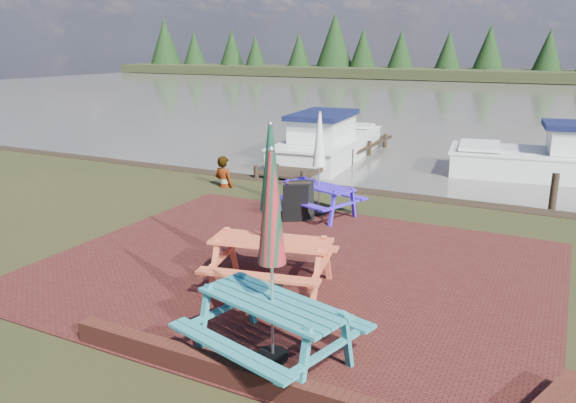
{
  "coord_description": "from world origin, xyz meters",
  "views": [
    {
      "loc": [
        4.21,
        -7.59,
        3.96
      ],
      "look_at": [
        -0.59,
        1.87,
        1.0
      ],
      "focal_mm": 35.0,
      "sensor_mm": 36.0,
      "label": 1
    }
  ],
  "objects_px": {
    "picnic_table_blue": "(319,180)",
    "chalkboard": "(298,202)",
    "picnic_table_teal": "(272,291)",
    "person": "(223,157)",
    "jetty": "(333,154)",
    "boat_near": "(574,161)",
    "picnic_table_red": "(271,233)",
    "boat_jetty": "(328,144)"
  },
  "relations": [
    {
      "from": "picnic_table_teal",
      "to": "boat_jetty",
      "type": "relative_size",
      "value": 0.39
    },
    {
      "from": "chalkboard",
      "to": "jetty",
      "type": "height_order",
      "value": "chalkboard"
    },
    {
      "from": "chalkboard",
      "to": "boat_near",
      "type": "distance_m",
      "value": 10.28
    },
    {
      "from": "picnic_table_red",
      "to": "picnic_table_blue",
      "type": "relative_size",
      "value": 1.12
    },
    {
      "from": "picnic_table_red",
      "to": "chalkboard",
      "type": "relative_size",
      "value": 2.93
    },
    {
      "from": "picnic_table_teal",
      "to": "boat_jetty",
      "type": "bearing_deg",
      "value": 125.26
    },
    {
      "from": "picnic_table_blue",
      "to": "chalkboard",
      "type": "height_order",
      "value": "picnic_table_blue"
    },
    {
      "from": "jetty",
      "to": "boat_jetty",
      "type": "bearing_deg",
      "value": 136.26
    },
    {
      "from": "picnic_table_blue",
      "to": "chalkboard",
      "type": "relative_size",
      "value": 2.61
    },
    {
      "from": "chalkboard",
      "to": "person",
      "type": "distance_m",
      "value": 3.98
    },
    {
      "from": "boat_jetty",
      "to": "person",
      "type": "relative_size",
      "value": 3.98
    },
    {
      "from": "chalkboard",
      "to": "boat_jetty",
      "type": "xyz_separation_m",
      "value": [
        -2.68,
        8.04,
        -0.09
      ]
    },
    {
      "from": "picnic_table_red",
      "to": "picnic_table_blue",
      "type": "distance_m",
      "value": 4.29
    },
    {
      "from": "boat_jetty",
      "to": "person",
      "type": "bearing_deg",
      "value": -101.7
    },
    {
      "from": "boat_jetty",
      "to": "chalkboard",
      "type": "bearing_deg",
      "value": -76.54
    },
    {
      "from": "jetty",
      "to": "boat_jetty",
      "type": "relative_size",
      "value": 1.28
    },
    {
      "from": "jetty",
      "to": "picnic_table_teal",
      "type": "bearing_deg",
      "value": -70.77
    },
    {
      "from": "boat_near",
      "to": "person",
      "type": "distance_m",
      "value": 11.15
    },
    {
      "from": "person",
      "to": "jetty",
      "type": "bearing_deg",
      "value": -91.38
    },
    {
      "from": "chalkboard",
      "to": "boat_near",
      "type": "relative_size",
      "value": 0.12
    },
    {
      "from": "picnic_table_teal",
      "to": "person",
      "type": "distance_m",
      "value": 9.45
    },
    {
      "from": "picnic_table_teal",
      "to": "picnic_table_red",
      "type": "height_order",
      "value": "picnic_table_teal"
    },
    {
      "from": "jetty",
      "to": "boat_jetty",
      "type": "distance_m",
      "value": 0.6
    },
    {
      "from": "boat_jetty",
      "to": "person",
      "type": "xyz_separation_m",
      "value": [
        -0.71,
        -6.0,
        0.49
      ]
    },
    {
      "from": "picnic_table_teal",
      "to": "person",
      "type": "relative_size",
      "value": 1.56
    },
    {
      "from": "boat_jetty",
      "to": "person",
      "type": "height_order",
      "value": "person"
    },
    {
      "from": "person",
      "to": "boat_near",
      "type": "bearing_deg",
      "value": -134.26
    },
    {
      "from": "picnic_table_teal",
      "to": "chalkboard",
      "type": "xyz_separation_m",
      "value": [
        -2.3,
        5.5,
        -0.49
      ]
    },
    {
      "from": "picnic_table_teal",
      "to": "picnic_table_blue",
      "type": "xyz_separation_m",
      "value": [
        -2.11,
        6.2,
        -0.11
      ]
    },
    {
      "from": "picnic_table_teal",
      "to": "jetty",
      "type": "height_order",
      "value": "picnic_table_teal"
    },
    {
      "from": "picnic_table_red",
      "to": "jetty",
      "type": "height_order",
      "value": "picnic_table_red"
    },
    {
      "from": "picnic_table_teal",
      "to": "picnic_table_blue",
      "type": "height_order",
      "value": "picnic_table_teal"
    },
    {
      "from": "jetty",
      "to": "boat_jetty",
      "type": "height_order",
      "value": "boat_jetty"
    },
    {
      "from": "picnic_table_teal",
      "to": "jetty",
      "type": "relative_size",
      "value": 0.31
    },
    {
      "from": "picnic_table_blue",
      "to": "picnic_table_teal",
      "type": "bearing_deg",
      "value": -51.93
    },
    {
      "from": "picnic_table_blue",
      "to": "chalkboard",
      "type": "distance_m",
      "value": 0.82
    },
    {
      "from": "chalkboard",
      "to": "person",
      "type": "relative_size",
      "value": 0.53
    },
    {
      "from": "picnic_table_blue",
      "to": "boat_near",
      "type": "distance_m",
      "value": 9.6
    },
    {
      "from": "boat_near",
      "to": "chalkboard",
      "type": "bearing_deg",
      "value": 139.52
    },
    {
      "from": "picnic_table_red",
      "to": "chalkboard",
      "type": "height_order",
      "value": "picnic_table_red"
    },
    {
      "from": "picnic_table_teal",
      "to": "picnic_table_red",
      "type": "bearing_deg",
      "value": 134.02
    },
    {
      "from": "jetty",
      "to": "person",
      "type": "height_order",
      "value": "person"
    }
  ]
}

